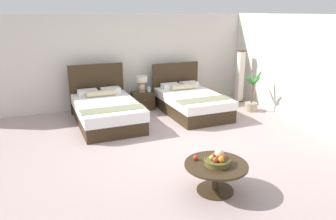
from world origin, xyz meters
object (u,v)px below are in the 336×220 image
bed_near_window (106,111)px  fruit_bowl (218,160)px  floor_lamp_corner (240,77)px  bed_near_corner (191,102)px  nightstand (143,101)px  table_lamp (142,82)px  loose_apple (196,158)px  coffee_table (216,171)px  potted_palm (252,101)px  vase (149,89)px

bed_near_window → fruit_bowl: bed_near_window is taller
bed_near_window → floor_lamp_corner: floor_lamp_corner is taller
bed_near_window → bed_near_corner: bearing=-0.1°
bed_near_window → bed_near_corner: bed_near_window is taller
nightstand → table_lamp: size_ratio=1.34×
bed_near_window → nightstand: bed_near_window is taller
floor_lamp_corner → loose_apple: bearing=-130.2°
fruit_bowl → loose_apple: size_ratio=5.19×
coffee_table → loose_apple: size_ratio=12.61×
coffee_table → floor_lamp_corner: bearing=53.3°
bed_near_window → potted_palm: bed_near_window is taller
bed_near_window → potted_palm: size_ratio=2.10×
potted_palm → nightstand: bearing=156.2°
table_lamp → loose_apple: size_ratio=5.82×
coffee_table → potted_palm: potted_palm is taller
nightstand → floor_lamp_corner: 2.94m
fruit_bowl → loose_apple: bearing=132.1°
bed_near_corner → potted_palm: size_ratio=2.06×
bed_near_window → loose_apple: 3.47m
vase → fruit_bowl: 4.41m
table_lamp → bed_near_window: bearing=-144.6°
loose_apple → table_lamp: bearing=84.0°
bed_near_window → coffee_table: (0.91, -3.62, 0.02)m
nightstand → fruit_bowl: 4.45m
bed_near_window → coffee_table: bearing=-75.8°
bed_near_corner → fruit_bowl: 3.88m
loose_apple → potted_palm: size_ratio=0.07×
fruit_bowl → potted_palm: size_ratio=0.36×
bed_near_corner → potted_palm: (1.60, -0.39, -0.04)m
bed_near_corner → nightstand: (-1.07, 0.79, -0.06)m
bed_near_corner → table_lamp: (-1.07, 0.81, 0.46)m
vase → floor_lamp_corner: (2.71, -0.21, 0.19)m
coffee_table → floor_lamp_corner: 5.20m
fruit_bowl → table_lamp: bearing=87.2°
bed_near_corner → loose_apple: bearing=-114.0°
fruit_bowl → potted_palm: bearing=48.5°
nightstand → fruit_bowl: fruit_bowl is taller
bed_near_corner → vase: (-0.90, 0.75, 0.25)m
bed_near_corner → loose_apple: size_ratio=30.03×
potted_palm → bed_near_window: bearing=174.1°
loose_apple → floor_lamp_corner: floor_lamp_corner is taller
loose_apple → vase: bearing=81.5°
fruit_bowl → potted_palm: (2.89, 3.26, -0.25)m
vase → floor_lamp_corner: 2.72m
table_lamp → vase: size_ratio=3.00×
bed_near_corner → fruit_bowl: (-1.29, -3.65, 0.22)m
bed_near_corner → vase: bearing=140.3°
table_lamp → vase: table_lamp is taller
bed_near_window → fruit_bowl: bearing=-75.9°
bed_near_window → table_lamp: bearing=35.4°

